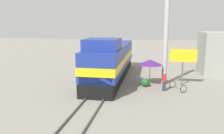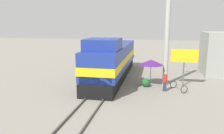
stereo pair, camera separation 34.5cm
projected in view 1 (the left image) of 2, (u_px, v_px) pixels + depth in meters
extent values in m
plane|color=gray|center=(107.00, 83.00, 21.72)|extent=(120.00, 120.00, 0.00)
cube|color=#4C4742|center=(100.00, 82.00, 21.83)|extent=(0.08, 38.63, 0.15)
cube|color=#4C4742|center=(114.00, 83.00, 21.58)|extent=(0.08, 38.63, 0.15)
cube|color=black|center=(111.00, 72.00, 24.00)|extent=(2.88, 14.78, 1.14)
cube|color=navy|center=(111.00, 56.00, 23.65)|extent=(3.13, 14.19, 2.47)
cube|color=yellow|center=(111.00, 59.00, 23.70)|extent=(3.17, 14.34, 0.70)
cube|color=yellow|center=(98.00, 74.00, 17.91)|extent=(2.66, 2.07, 1.36)
cube|color=navy|center=(102.00, 44.00, 19.03)|extent=(2.95, 3.25, 0.97)
cylinder|color=#B2B2AD|center=(166.00, 35.00, 20.53)|extent=(0.46, 0.46, 9.63)
cylinder|color=#4C4C4C|center=(150.00, 73.00, 21.16)|extent=(0.05, 0.05, 2.35)
cone|color=#4C1E72|center=(150.00, 62.00, 20.95)|extent=(2.29, 2.29, 0.52)
cube|color=#595959|center=(182.00, 74.00, 20.92)|extent=(0.12, 0.12, 2.29)
cube|color=yellow|center=(183.00, 56.00, 20.57)|extent=(2.49, 0.08, 1.21)
sphere|color=#236028|center=(145.00, 82.00, 20.62)|extent=(0.79, 0.79, 0.79)
cube|color=#2D3347|center=(164.00, 86.00, 19.31)|extent=(0.30, 0.20, 0.82)
cylinder|color=red|center=(164.00, 78.00, 19.16)|extent=(0.34, 0.34, 0.65)
sphere|color=tan|center=(165.00, 73.00, 19.07)|extent=(0.24, 0.24, 0.24)
torus|color=black|center=(173.00, 84.00, 20.28)|extent=(0.62, 0.36, 0.67)
torus|color=black|center=(183.00, 89.00, 18.76)|extent=(0.62, 0.36, 0.67)
cube|color=slate|center=(178.00, 84.00, 19.48)|extent=(0.70, 1.24, 0.04)
cylinder|color=slate|center=(176.00, 84.00, 19.76)|extent=(0.04, 0.04, 0.28)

